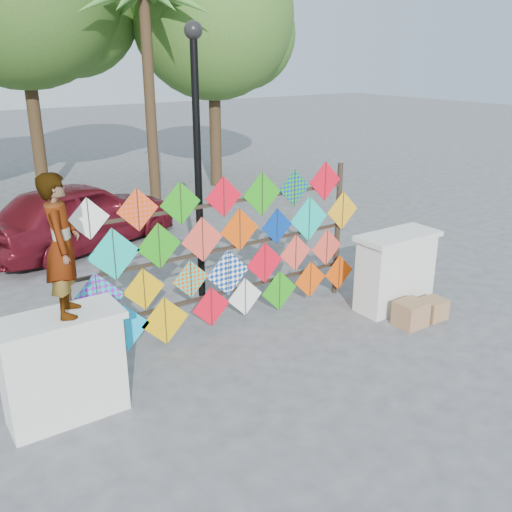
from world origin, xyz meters
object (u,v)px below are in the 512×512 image
Objects in this scene: kite_rack at (228,253)px; sedan at (80,215)px; vendor_woman at (62,246)px; lamppost at (197,140)px.

kite_rack reaches higher than sedan.
lamppost is at bearing -31.40° from vendor_woman.
kite_rack is 2.91m from vendor_woman.
lamppost reaches higher than vendor_woman.
vendor_woman is 0.35× the size of lamppost.
sedan is 0.97× the size of lamppost.
kite_rack is 1.12× the size of lamppost.
lamppost is at bearing 79.53° from kite_rack.
vendor_woman is at bearing -160.48° from kite_rack.
sedan is at bearing 97.43° from kite_rack.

